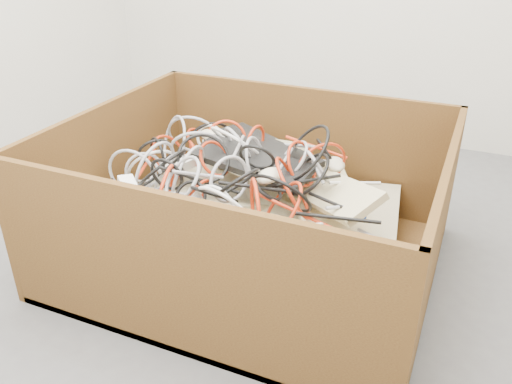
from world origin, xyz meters
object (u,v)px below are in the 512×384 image
at_px(power_strip_left, 196,158).
at_px(vga_plug, 358,214).
at_px(cardboard_box, 249,231).
at_px(power_strip_right, 135,201).

relative_size(power_strip_left, vga_plug, 6.35).
distance_m(power_strip_left, vga_plug, 0.74).
bearing_deg(cardboard_box, power_strip_left, 158.97).
height_order(cardboard_box, vga_plug, cardboard_box).
bearing_deg(cardboard_box, vga_plug, -12.08).
distance_m(power_strip_left, power_strip_right, 0.41).
bearing_deg(power_strip_left, cardboard_box, -68.22).
bearing_deg(power_strip_right, vga_plug, 56.53).
distance_m(cardboard_box, power_strip_left, 0.37).
bearing_deg(power_strip_left, power_strip_right, -138.45).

